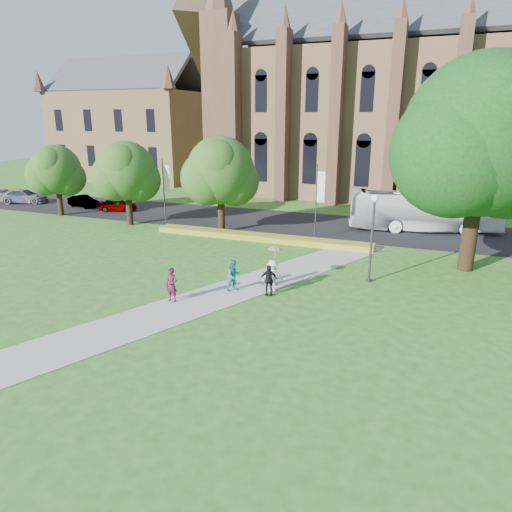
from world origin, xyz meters
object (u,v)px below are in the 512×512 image
at_px(large_tree, 484,136).
at_px(car_2, 24,196).
at_px(car_1, 84,201).
at_px(pedestrian_0, 172,285).
at_px(streetlamp, 373,228).
at_px(tour_coach, 424,211).
at_px(car_0, 117,205).

height_order(large_tree, car_2, large_tree).
bearing_deg(car_1, pedestrian_0, -117.91).
height_order(streetlamp, large_tree, large_tree).
distance_m(streetlamp, tour_coach, 14.97).
bearing_deg(car_1, car_0, -81.72).
bearing_deg(car_0, large_tree, -119.74).
xyz_separation_m(streetlamp, car_2, (-40.48, 12.32, -2.52)).
bearing_deg(tour_coach, car_2, 80.67).
height_order(large_tree, pedestrian_0, large_tree).
xyz_separation_m(large_tree, tour_coach, (-3.00, 10.18, -6.61)).
bearing_deg(streetlamp, pedestrian_0, -143.25).
height_order(car_0, pedestrian_0, pedestrian_0).
bearing_deg(car_1, tour_coach, -74.03).
relative_size(streetlamp, tour_coach, 0.42).
xyz_separation_m(large_tree, car_2, (-45.98, 7.82, -7.59)).
distance_m(tour_coach, pedestrian_0, 24.70).
bearing_deg(car_2, car_0, -109.46).
bearing_deg(car_2, pedestrian_0, -141.12).
distance_m(large_tree, car_2, 47.25).
bearing_deg(streetlamp, car_2, 163.07).
bearing_deg(car_2, streetlamp, -126.26).
distance_m(large_tree, tour_coach, 12.50).
relative_size(tour_coach, car_1, 3.20).
relative_size(car_0, car_1, 1.00).
relative_size(car_0, pedestrian_0, 2.10).
relative_size(streetlamp, car_1, 1.34).
distance_m(streetlamp, car_1, 34.78).
xyz_separation_m(car_1, car_2, (-8.19, -0.33, 0.11)).
height_order(large_tree, car_1, large_tree).
relative_size(large_tree, tour_coach, 1.06).
xyz_separation_m(large_tree, car_0, (-33.06, 7.79, -7.68)).
bearing_deg(large_tree, car_2, 170.35).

